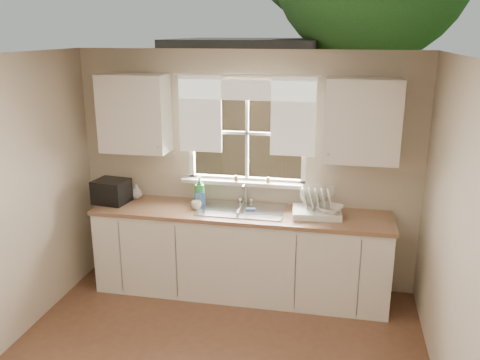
% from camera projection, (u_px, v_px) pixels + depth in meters
% --- Properties ---
extents(room_walls, '(3.62, 4.02, 2.50)m').
position_uv_depth(room_walls, '(190.00, 252.00, 3.42)').
color(room_walls, beige).
rests_on(room_walls, ground).
extents(ceiling, '(3.60, 4.00, 0.02)m').
position_uv_depth(ceiling, '(187.00, 60.00, 3.13)').
color(ceiling, silver).
rests_on(ceiling, room_walls).
extents(window, '(1.38, 0.16, 1.06)m').
position_uv_depth(window, '(247.00, 149.00, 5.29)').
color(window, white).
rests_on(window, room_walls).
extents(curtains, '(1.50, 0.03, 0.81)m').
position_uv_depth(curtains, '(246.00, 107.00, 5.12)').
color(curtains, white).
rests_on(curtains, room_walls).
extents(base_cabinets, '(3.00, 0.62, 0.87)m').
position_uv_depth(base_cabinets, '(241.00, 254.00, 5.29)').
color(base_cabinets, white).
rests_on(base_cabinets, ground).
extents(countertop, '(3.04, 0.65, 0.04)m').
position_uv_depth(countertop, '(241.00, 213.00, 5.16)').
color(countertop, '#8E6647').
rests_on(countertop, base_cabinets).
extents(upper_cabinet_left, '(0.70, 0.33, 0.80)m').
position_uv_depth(upper_cabinet_left, '(134.00, 113.00, 5.24)').
color(upper_cabinet_left, white).
rests_on(upper_cabinet_left, room_walls).
extents(upper_cabinet_right, '(0.70, 0.33, 0.80)m').
position_uv_depth(upper_cabinet_right, '(362.00, 121.00, 4.81)').
color(upper_cabinet_right, white).
rests_on(upper_cabinet_right, room_walls).
extents(wall_outlet, '(0.08, 0.01, 0.12)m').
position_uv_depth(wall_outlet, '(330.00, 192.00, 5.23)').
color(wall_outlet, beige).
rests_on(wall_outlet, room_walls).
extents(sill_jars, '(0.38, 0.04, 0.06)m').
position_uv_depth(sill_jars, '(252.00, 179.00, 5.31)').
color(sill_jars, brown).
rests_on(sill_jars, window).
extents(sink, '(0.88, 0.52, 0.40)m').
position_uv_depth(sink, '(241.00, 217.00, 5.20)').
color(sink, '#B7B7BC').
rests_on(sink, countertop).
extents(dish_rack, '(0.50, 0.40, 0.31)m').
position_uv_depth(dish_rack, '(317.00, 208.00, 5.03)').
color(dish_rack, white).
rests_on(dish_rack, countertop).
extents(bowl, '(0.31, 0.31, 0.06)m').
position_uv_depth(bowl, '(330.00, 209.00, 4.95)').
color(bowl, white).
rests_on(bowl, dish_rack).
extents(soap_bottle_a, '(0.14, 0.15, 0.31)m').
position_uv_depth(soap_bottle_a, '(200.00, 191.00, 5.30)').
color(soap_bottle_a, green).
rests_on(soap_bottle_a, countertop).
extents(soap_bottle_b, '(0.13, 0.13, 0.22)m').
position_uv_depth(soap_bottle_b, '(200.00, 195.00, 5.31)').
color(soap_bottle_b, blue).
rests_on(soap_bottle_b, countertop).
extents(soap_bottle_c, '(0.16, 0.16, 0.16)m').
position_uv_depth(soap_bottle_c, '(136.00, 191.00, 5.53)').
color(soap_bottle_c, beige).
rests_on(soap_bottle_c, countertop).
extents(saucer, '(0.16, 0.16, 0.01)m').
position_uv_depth(saucer, '(114.00, 204.00, 5.37)').
color(saucer, white).
rests_on(saucer, countertop).
extents(cup, '(0.13, 0.13, 0.08)m').
position_uv_depth(cup, '(196.00, 205.00, 5.21)').
color(cup, white).
rests_on(cup, countertop).
extents(black_appliance, '(0.37, 0.33, 0.25)m').
position_uv_depth(black_appliance, '(112.00, 191.00, 5.39)').
color(black_appliance, black).
rests_on(black_appliance, countertop).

